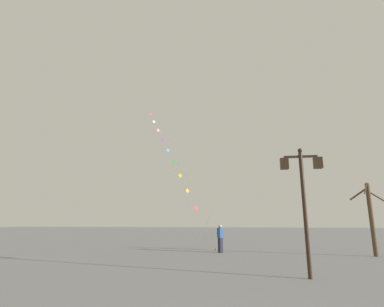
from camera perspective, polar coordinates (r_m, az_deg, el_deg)
name	(u,v)px	position (r m, az deg, el deg)	size (l,w,h in m)	color
ground_plane	(244,248)	(22.83, 9.85, -17.34)	(160.00, 160.00, 0.00)	gray
twin_lantern_lamp_post	(303,186)	(11.51, 20.30, -5.74)	(1.46, 0.28, 4.51)	black
kite_train	(171,158)	(28.44, -3.92, -0.82)	(8.73, 12.84, 14.77)	brown
kite_flyer	(220,237)	(19.61, 5.38, -15.60)	(0.47, 0.60, 1.71)	#1E1E2D
bare_tree	(371,216)	(20.14, 30.87, -10.23)	(2.11, 1.19, 4.11)	#4C3826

